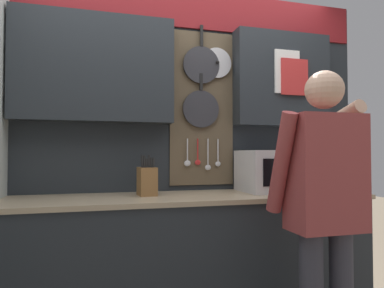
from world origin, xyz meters
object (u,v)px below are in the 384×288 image
knife_block (147,181)px  utensil_crock (323,179)px  microwave (274,171)px  person (324,197)px

knife_block → utensil_crock: 1.35m
microwave → knife_block: (-0.94, 0.00, -0.05)m
utensil_crock → person: size_ratio=0.21×
knife_block → person: 1.10m
person → microwave: bearing=82.1°
microwave → person: (-0.10, -0.70, -0.10)m
knife_block → utensil_crock: utensil_crock is taller
knife_block → person: bearing=-40.1°
knife_block → utensil_crock: (1.35, 0.00, -0.01)m
microwave → utensil_crock: size_ratio=1.41×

